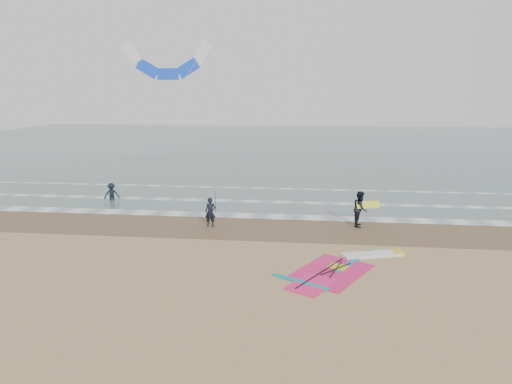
# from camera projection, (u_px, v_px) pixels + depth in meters

# --- Properties ---
(ground) EXTENTS (120.00, 120.00, 0.00)m
(ground) POSITION_uv_depth(u_px,v_px,m) (265.00, 268.00, 19.29)
(ground) COLOR tan
(ground) RESTS_ON ground
(sea_water) EXTENTS (120.00, 80.00, 0.02)m
(sea_water) POSITION_uv_depth(u_px,v_px,m) (296.00, 145.00, 65.90)
(sea_water) COLOR #47605E
(sea_water) RESTS_ON ground
(wet_sand_band) EXTENTS (120.00, 5.00, 0.01)m
(wet_sand_band) POSITION_uv_depth(u_px,v_px,m) (275.00, 228.00, 25.11)
(wet_sand_band) COLOR brown
(wet_sand_band) RESTS_ON ground
(foam_waterline) EXTENTS (120.00, 9.15, 0.02)m
(foam_waterline) POSITION_uv_depth(u_px,v_px,m) (280.00, 208.00, 29.42)
(foam_waterline) COLOR white
(foam_waterline) RESTS_ON ground
(windsurf_rig) EXTENTS (5.87, 5.56, 0.14)m
(windsurf_rig) POSITION_uv_depth(u_px,v_px,m) (344.00, 267.00, 19.28)
(windsurf_rig) COLOR white
(windsurf_rig) RESTS_ON ground
(person_standing) EXTENTS (0.61, 0.41, 1.63)m
(person_standing) POSITION_uv_depth(u_px,v_px,m) (210.00, 212.00, 25.18)
(person_standing) COLOR black
(person_standing) RESTS_ON ground
(person_walking) EXTENTS (0.88, 1.06, 1.98)m
(person_walking) POSITION_uv_depth(u_px,v_px,m) (360.00, 209.00, 25.22)
(person_walking) COLOR black
(person_walking) RESTS_ON ground
(person_wading) EXTENTS (1.19, 0.95, 1.60)m
(person_wading) POSITION_uv_depth(u_px,v_px,m) (111.00, 189.00, 31.23)
(person_wading) COLOR black
(person_wading) RESTS_ON ground
(held_pole) EXTENTS (0.17, 0.86, 1.82)m
(held_pole) POSITION_uv_depth(u_px,v_px,m) (216.00, 206.00, 25.07)
(held_pole) COLOR black
(held_pole) RESTS_ON ground
(carried_kiteboard) EXTENTS (1.30, 0.51, 0.39)m
(carried_kiteboard) POSITION_uv_depth(u_px,v_px,m) (368.00, 205.00, 25.03)
(carried_kiteboard) COLOR yellow
(carried_kiteboard) RESTS_ON ground
(surf_kite) EXTENTS (6.85, 4.43, 10.05)m
(surf_kite) POSITION_uv_depth(u_px,v_px,m) (167.00, 64.00, 33.31)
(surf_kite) COLOR white
(surf_kite) RESTS_ON ground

